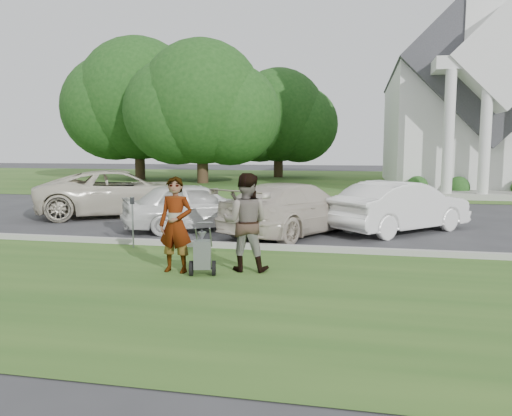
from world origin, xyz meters
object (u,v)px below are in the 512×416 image
(person_left, at_px, (176,225))
(tree_left, at_px, (202,108))
(church, at_px, (465,92))
(tree_far, at_px, (138,105))
(person_right, at_px, (246,223))
(car_c, at_px, (294,208))
(car_d, at_px, (401,207))
(tree_back, at_px, (278,120))
(striping_cart, at_px, (202,255))
(car_b, at_px, (194,206))
(car_a, at_px, (122,193))
(parking_meter_near, at_px, (133,216))

(person_left, bearing_deg, tree_left, 110.15)
(church, distance_m, tree_far, 23.09)
(person_right, distance_m, car_c, 4.49)
(car_d, bearing_deg, tree_back, -28.49)
(striping_cart, distance_m, car_d, 7.24)
(person_left, xyz_separation_m, person_right, (1.30, 0.40, 0.03))
(church, xyz_separation_m, car_c, (-8.23, -20.15, -5.21))
(striping_cart, height_order, person_left, person_left)
(car_b, bearing_deg, person_right, 176.06)
(car_a, bearing_deg, parking_meter_near, 179.77)
(tree_left, distance_m, person_right, 25.29)
(church, relative_size, person_left, 12.93)
(car_b, height_order, car_d, car_d)
(tree_left, bearing_deg, striping_cart, -72.29)
(striping_cart, bearing_deg, tree_left, 93.94)
(person_left, bearing_deg, tree_back, 99.15)
(tree_left, relative_size, car_c, 2.10)
(tree_far, distance_m, car_a, 21.63)
(striping_cart, bearing_deg, tree_far, 103.07)
(tree_back, distance_m, person_right, 32.02)
(tree_far, xyz_separation_m, car_b, (11.78, -21.89, -4.98))
(church, relative_size, car_a, 4.07)
(car_b, height_order, car_c, car_c)
(tree_far, distance_m, parking_meter_near, 27.68)
(church, relative_size, striping_cart, 22.91)
(church, xyz_separation_m, car_a, (-14.78, -17.52, -5.12))
(tree_left, height_order, tree_back, tree_left)
(tree_back, relative_size, car_d, 2.15)
(car_b, distance_m, car_d, 6.05)
(person_left, bearing_deg, parking_meter_near, 136.03)
(parking_meter_near, distance_m, car_c, 4.54)
(tree_far, bearing_deg, person_left, -64.03)
(car_d, bearing_deg, tree_left, -12.01)
(car_d, bearing_deg, person_left, 96.07)
(tree_back, bearing_deg, car_c, -79.97)
(parking_meter_near, distance_m, car_a, 6.20)
(striping_cart, xyz_separation_m, car_c, (1.10, 5.01, 0.34))
(parking_meter_near, bearing_deg, car_c, 38.15)
(tree_left, height_order, car_d, tree_left)
(striping_cart, height_order, person_right, person_right)
(person_left, height_order, car_b, person_left)
(tree_back, distance_m, person_left, 32.27)
(car_a, distance_m, car_d, 9.70)
(person_left, distance_m, car_d, 7.47)
(parking_meter_near, bearing_deg, church, 62.79)
(car_d, bearing_deg, parking_meter_near, 74.62)
(tree_back, xyz_separation_m, person_left, (3.10, -31.90, -3.80))
(striping_cart, relative_size, car_b, 0.25)
(parking_meter_near, relative_size, car_c, 0.25)
(tree_far, relative_size, tree_back, 1.21)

